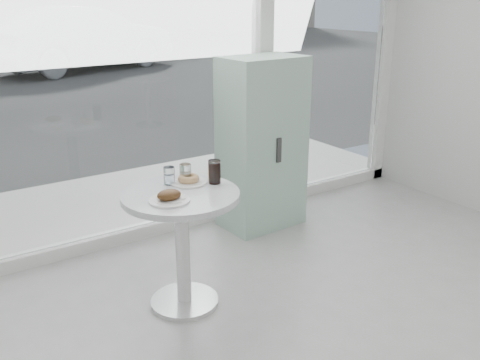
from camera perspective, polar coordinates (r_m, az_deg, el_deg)
storefront at (r=4.29m, az=-6.92°, el=16.54°), size 5.00×0.14×3.00m
main_table at (r=3.33m, az=-6.24°, el=-4.87°), size 0.72×0.72×0.77m
patio_deck at (r=5.32m, az=-10.85°, el=-1.78°), size 5.60×1.60×0.05m
mint_cabinet at (r=4.48m, az=2.35°, el=3.87°), size 0.68×0.48×1.44m
car_silver at (r=14.81m, az=-16.40°, el=14.26°), size 5.15×3.18×1.60m
plate_fritter at (r=3.11m, az=-7.51°, el=-1.80°), size 0.24×0.24×0.07m
plate_donut at (r=3.39m, az=-5.50°, el=-0.02°), size 0.23×0.23×0.06m
water_tumbler_a at (r=3.38m, az=-7.56°, el=0.37°), size 0.07×0.07×0.11m
water_tumbler_b at (r=3.41m, az=-5.84°, el=0.63°), size 0.07×0.07×0.12m
cola_glass at (r=3.37m, az=-2.74°, el=0.83°), size 0.08×0.08×0.15m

